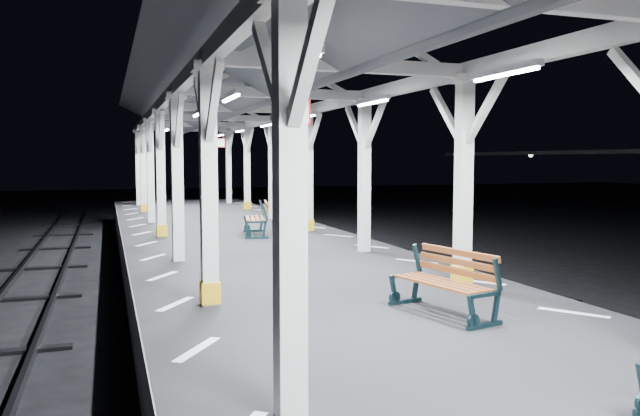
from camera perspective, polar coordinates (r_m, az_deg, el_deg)
ground at (r=7.93m, az=7.73°, el=-17.92°), size 120.00×120.00×0.00m
platform at (r=7.75m, az=7.77°, el=-14.50°), size 6.00×50.00×1.00m
hazard_stripes_left at (r=6.90m, az=-11.16°, el=-12.56°), size 1.00×48.00×0.01m
hazard_stripes_right at (r=8.95m, az=22.15°, el=-8.86°), size 1.00×48.00×0.01m
canopy at (r=7.48m, az=8.18°, el=16.32°), size 5.40×49.00×4.65m
bench_mid at (r=8.33m, az=11.56°, el=-6.47°), size 0.89×1.63×0.84m
bench_far at (r=16.67m, az=-5.61°, el=-0.85°), size 0.92×1.75×0.90m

